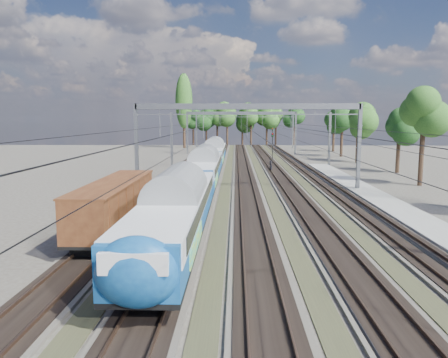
{
  "coord_description": "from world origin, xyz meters",
  "views": [
    {
      "loc": [
        -1.16,
        -15.12,
        7.4
      ],
      "look_at": [
        -2.06,
        18.37,
        2.8
      ],
      "focal_mm": 35.0,
      "sensor_mm": 36.0,
      "label": 1
    }
  ],
  "objects_px": {
    "worker": "(271,166)",
    "signal_near": "(272,145)",
    "freight_boxcar": "(115,203)",
    "signal_far": "(272,136)",
    "emu_train": "(204,164)"
  },
  "relations": [
    {
      "from": "worker",
      "to": "signal_far",
      "type": "xyz_separation_m",
      "value": [
        4.15,
        47.44,
        2.48
      ]
    },
    {
      "from": "worker",
      "to": "signal_near",
      "type": "bearing_deg",
      "value": -30.6
    },
    {
      "from": "freight_boxcar",
      "to": "signal_far",
      "type": "height_order",
      "value": "signal_far"
    },
    {
      "from": "worker",
      "to": "signal_far",
      "type": "height_order",
      "value": "signal_far"
    },
    {
      "from": "freight_boxcar",
      "to": "worker",
      "type": "height_order",
      "value": "freight_boxcar"
    },
    {
      "from": "emu_train",
      "to": "signal_far",
      "type": "distance_m",
      "value": 63.69
    },
    {
      "from": "freight_boxcar",
      "to": "worker",
      "type": "relative_size",
      "value": 7.58
    },
    {
      "from": "signal_far",
      "to": "signal_near",
      "type": "bearing_deg",
      "value": -88.25
    },
    {
      "from": "freight_boxcar",
      "to": "signal_far",
      "type": "xyz_separation_m",
      "value": [
        16.92,
        80.7,
        1.32
      ]
    },
    {
      "from": "freight_boxcar",
      "to": "worker",
      "type": "distance_m",
      "value": 35.65
    },
    {
      "from": "signal_near",
      "to": "signal_far",
      "type": "xyz_separation_m",
      "value": [
        3.12,
        37.47,
        0.02
      ]
    },
    {
      "from": "emu_train",
      "to": "signal_near",
      "type": "distance_m",
      "value": 26.68
    },
    {
      "from": "freight_boxcar",
      "to": "signal_far",
      "type": "relative_size",
      "value": 2.43
    },
    {
      "from": "emu_train",
      "to": "worker",
      "type": "height_order",
      "value": "emu_train"
    },
    {
      "from": "freight_boxcar",
      "to": "worker",
      "type": "bearing_deg",
      "value": 69.0
    }
  ]
}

